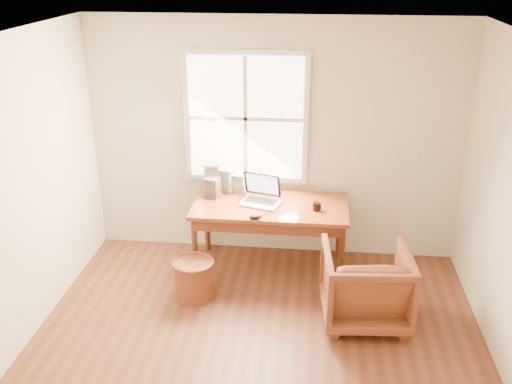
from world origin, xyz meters
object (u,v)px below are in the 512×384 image
desk (270,206)px  armchair (366,285)px  coffee_mug (316,206)px  laptop (261,192)px  wicker_stool (194,279)px  cd_stack_a (227,181)px

desk → armchair: bearing=-41.2°
armchair → coffee_mug: (-0.47, 0.74, 0.43)m
armchair → laptop: bearing=-43.0°
wicker_stool → cd_stack_a: cd_stack_a is taller
desk → wicker_stool: desk is taller
coffee_mug → cd_stack_a: size_ratio=0.32×
laptop → coffee_mug: bearing=8.2°
desk → wicker_stool: size_ratio=4.15×
armchair → cd_stack_a: size_ratio=3.06×
desk → coffee_mug: coffee_mug is taller
laptop → coffee_mug: (0.58, -0.09, -0.09)m
wicker_stool → laptop: size_ratio=1.02×
coffee_mug → desk: bearing=167.5°
wicker_stool → cd_stack_a: 1.17m
wicker_stool → desk: bearing=42.3°
wicker_stool → coffee_mug: size_ratio=4.58×
desk → cd_stack_a: 0.60m
wicker_stool → coffee_mug: (1.17, 0.55, 0.60)m
armchair → laptop: size_ratio=2.10×
armchair → desk: bearing=-45.8°
laptop → coffee_mug: 0.59m
armchair → coffee_mug: size_ratio=9.42×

